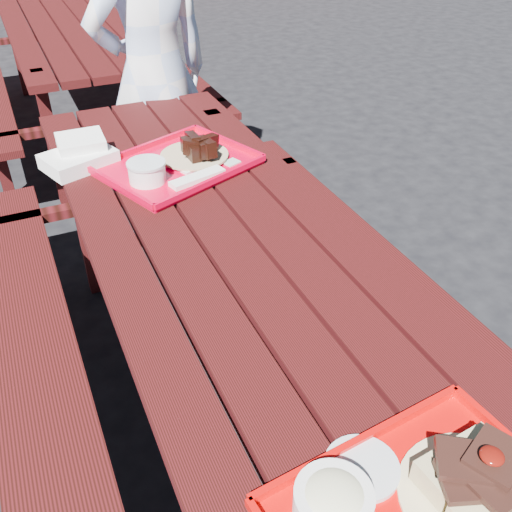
# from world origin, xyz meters

# --- Properties ---
(ground) EXTENTS (60.00, 60.00, 0.00)m
(ground) POSITION_xyz_m (0.00, 0.00, 0.00)
(ground) COLOR black
(ground) RESTS_ON ground
(picnic_table_near) EXTENTS (1.41, 2.40, 0.75)m
(picnic_table_near) POSITION_xyz_m (-0.00, 0.00, 0.56)
(picnic_table_near) COLOR #3D0B0E
(picnic_table_near) RESTS_ON ground
(picnic_table_far) EXTENTS (1.41, 2.40, 0.75)m
(picnic_table_far) POSITION_xyz_m (-0.00, 2.80, 0.56)
(picnic_table_far) COLOR #3D0B0E
(picnic_table_far) RESTS_ON ground
(near_tray) EXTENTS (0.52, 0.43, 0.15)m
(near_tray) POSITION_xyz_m (-0.02, -0.85, 0.79)
(near_tray) COLOR red
(near_tray) RESTS_ON picnic_table_near
(far_tray) EXTENTS (0.59, 0.53, 0.08)m
(far_tray) POSITION_xyz_m (0.00, 0.51, 0.77)
(far_tray) COLOR red
(far_tray) RESTS_ON picnic_table_near
(white_cloth) EXTENTS (0.27, 0.23, 0.09)m
(white_cloth) POSITION_xyz_m (-0.29, 0.69, 0.79)
(white_cloth) COLOR white
(white_cloth) RESTS_ON picnic_table_near
(person) EXTENTS (0.66, 0.51, 1.62)m
(person) POSITION_xyz_m (0.16, 1.31, 0.81)
(person) COLOR #B6CAF2
(person) RESTS_ON ground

